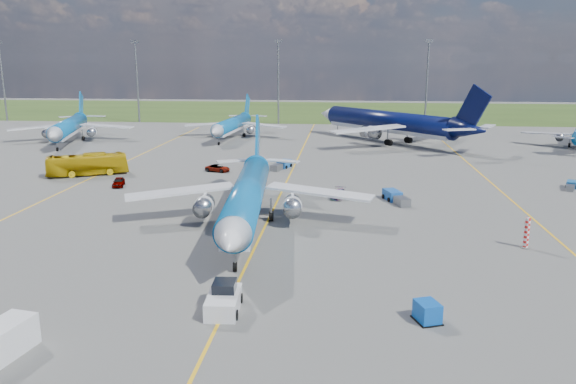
# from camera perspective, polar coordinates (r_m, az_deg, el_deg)

# --- Properties ---
(ground) EXTENTS (400.00, 400.00, 0.00)m
(ground) POSITION_cam_1_polar(r_m,az_deg,el_deg) (49.52, -4.39, -7.70)
(ground) COLOR #535351
(ground) RESTS_ON ground
(grass_strip) EXTENTS (400.00, 80.00, 0.01)m
(grass_strip) POSITION_cam_1_polar(r_m,az_deg,el_deg) (196.43, 3.33, 8.21)
(grass_strip) COLOR #2D4719
(grass_strip) RESTS_ON ground
(taxiway_lines) EXTENTS (60.25, 160.00, 0.02)m
(taxiway_lines) POSITION_cam_1_polar(r_m,az_deg,el_deg) (75.73, -0.61, -0.17)
(taxiway_lines) COLOR yellow
(taxiway_lines) RESTS_ON ground
(floodlight_masts) EXTENTS (202.20, 0.50, 22.70)m
(floodlight_masts) POSITION_cam_1_polar(r_m,az_deg,el_deg) (155.54, 6.49, 11.42)
(floodlight_masts) COLOR slate
(floodlight_masts) RESTS_ON ground
(warning_post) EXTENTS (0.50, 0.50, 3.00)m
(warning_post) POSITION_cam_1_polar(r_m,az_deg,el_deg) (58.60, 23.08, -3.85)
(warning_post) COLOR red
(warning_post) RESTS_ON ground
(bg_jet_nw) EXTENTS (37.36, 43.51, 9.76)m
(bg_jet_nw) POSITION_cam_1_polar(r_m,az_deg,el_deg) (131.38, -21.24, 4.73)
(bg_jet_nw) COLOR #0B5EA0
(bg_jet_nw) RESTS_ON ground
(bg_jet_nnw) EXTENTS (27.94, 35.44, 8.85)m
(bg_jet_nnw) POSITION_cam_1_polar(r_m,az_deg,el_deg) (129.81, -5.63, 5.48)
(bg_jet_nnw) COLOR #0B5EA0
(bg_jet_nnw) RESTS_ON ground
(bg_jet_n) EXTENTS (60.55, 61.41, 12.84)m
(bg_jet_n) POSITION_cam_1_polar(r_m,az_deg,el_deg) (124.25, 10.05, 4.99)
(bg_jet_n) COLOR #060D3A
(bg_jet_n) RESTS_ON ground
(main_airliner) EXTENTS (32.92, 41.37, 10.21)m
(main_airliner) POSITION_cam_1_polar(r_m,az_deg,el_deg) (61.03, -4.10, -3.58)
(main_airliner) COLOR #0B5EA0
(main_airliner) RESTS_ON ground
(pushback_tug) EXTENTS (2.49, 6.04, 2.02)m
(pushback_tug) POSITION_cam_1_polar(r_m,az_deg,el_deg) (41.58, -6.54, -10.80)
(pushback_tug) COLOR silver
(pushback_tug) RESTS_ON ground
(uld_container) EXTENTS (1.95, 2.16, 1.42)m
(uld_container) POSITION_cam_1_polar(r_m,az_deg,el_deg) (40.90, 13.97, -11.72)
(uld_container) COLOR #0C4DAF
(uld_container) RESTS_ON ground
(service_van) EXTENTS (2.84, 4.95, 2.05)m
(service_van) POSITION_cam_1_polar(r_m,az_deg,el_deg) (39.38, -27.25, -13.41)
(service_van) COLOR silver
(service_van) RESTS_ON ground
(apron_bus) EXTENTS (12.19, 8.01, 3.40)m
(apron_bus) POSITION_cam_1_polar(r_m,az_deg,el_deg) (92.83, -19.73, 2.64)
(apron_bus) COLOR #C29D0B
(apron_bus) RESTS_ON ground
(service_car_a) EXTENTS (2.35, 3.94, 1.26)m
(service_car_a) POSITION_cam_1_polar(r_m,az_deg,el_deg) (83.56, -16.83, 0.98)
(service_car_a) COLOR #999999
(service_car_a) RESTS_ON ground
(service_car_b) EXTENTS (4.47, 3.04, 1.14)m
(service_car_b) POSITION_cam_1_polar(r_m,az_deg,el_deg) (91.13, -7.13, 2.42)
(service_car_b) COLOR #999999
(service_car_b) RESTS_ON ground
(service_car_c) EXTENTS (2.24, 4.16, 1.15)m
(service_car_c) POSITION_cam_1_polar(r_m,az_deg,el_deg) (73.63, 5.12, -0.16)
(service_car_c) COLOR #999999
(service_car_c) RESTS_ON ground
(baggage_tug_w) EXTENTS (3.27, 5.81, 1.26)m
(baggage_tug_w) POSITION_cam_1_polar(r_m,az_deg,el_deg) (72.64, 10.87, -0.53)
(baggage_tug_w) COLOR #1B53A5
(baggage_tug_w) RESTS_ON ground
(baggage_tug_c) EXTENTS (3.22, 5.65, 1.23)m
(baggage_tug_c) POSITION_cam_1_polar(r_m,az_deg,el_deg) (92.96, -0.66, 2.75)
(baggage_tug_c) COLOR #1A539C
(baggage_tug_c) RESTS_ON ground
(baggage_tug_e) EXTENTS (2.80, 4.31, 0.95)m
(baggage_tug_e) POSITION_cam_1_polar(r_m,az_deg,el_deg) (87.97, 26.80, 0.58)
(baggage_tug_e) COLOR #195997
(baggage_tug_e) RESTS_ON ground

